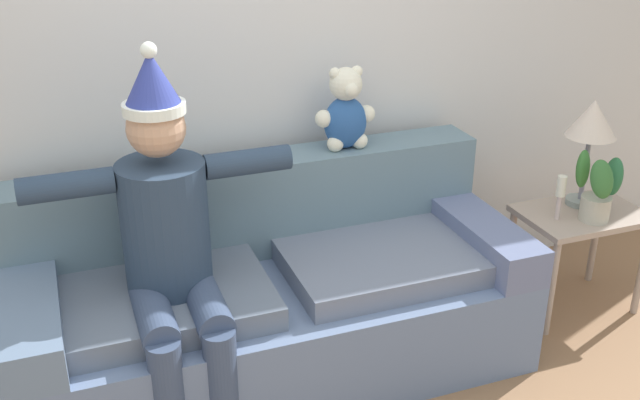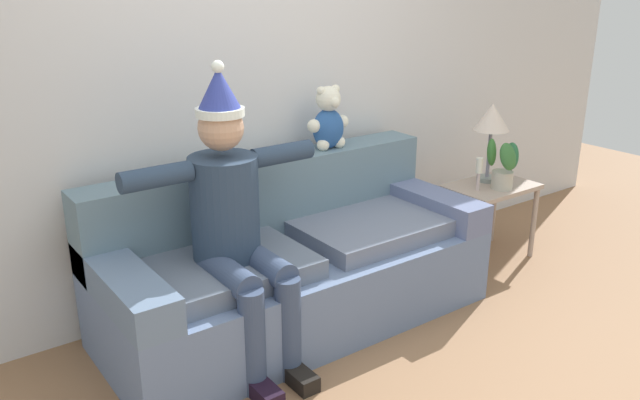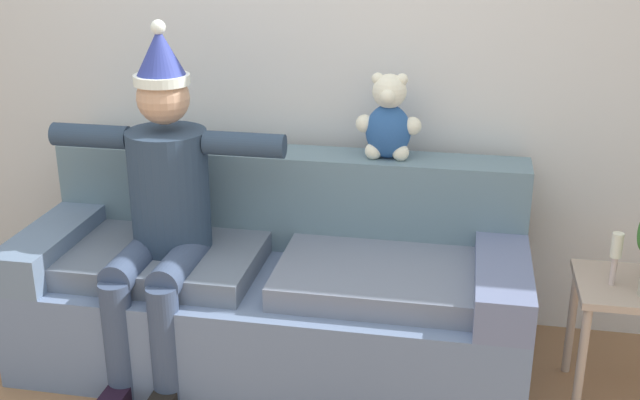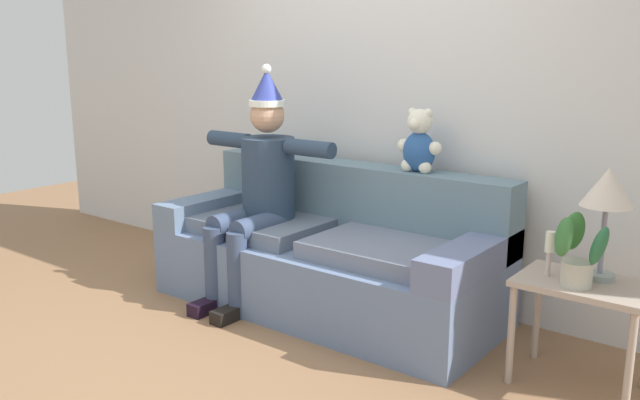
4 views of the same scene
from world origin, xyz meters
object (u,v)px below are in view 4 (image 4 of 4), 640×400
at_px(teddy_bear, 419,143).
at_px(candle_tall, 549,248).
at_px(person_seated, 258,185).
at_px(potted_plant, 578,253).
at_px(couch, 330,255).
at_px(side_table, 582,298).
at_px(table_lamp, 607,193).

relative_size(teddy_bear, candle_tall, 1.74).
distance_m(person_seated, potted_plant, 1.99).
bearing_deg(couch, teddy_bear, 30.57).
bearing_deg(teddy_bear, candle_tall, -22.25).
bearing_deg(potted_plant, couch, 173.22).
xyz_separation_m(person_seated, side_table, (2.00, 0.08, -0.32)).
xyz_separation_m(side_table, table_lamp, (0.04, 0.08, 0.50)).
bearing_deg(person_seated, couch, 21.26).
relative_size(teddy_bear, side_table, 0.64).
relative_size(potted_plant, candle_tall, 1.57).
relative_size(person_seated, table_lamp, 2.82).
bearing_deg(table_lamp, couch, 179.53).
distance_m(person_seated, table_lamp, 2.06).
relative_size(couch, table_lamp, 4.05).
distance_m(couch, potted_plant, 1.60).
height_order(table_lamp, candle_tall, table_lamp).
xyz_separation_m(teddy_bear, candle_tall, (0.94, -0.38, -0.38)).
xyz_separation_m(person_seated, potted_plant, (1.99, -0.01, -0.07)).
height_order(teddy_bear, potted_plant, teddy_bear).
height_order(person_seated, candle_tall, person_seated).
relative_size(table_lamp, candle_tall, 2.44).
xyz_separation_m(teddy_bear, potted_plant, (1.09, -0.45, -0.36)).
bearing_deg(candle_tall, potted_plant, -24.29).
height_order(side_table, candle_tall, candle_tall).
xyz_separation_m(teddy_bear, table_lamp, (1.15, -0.28, -0.10)).
bearing_deg(couch, candle_tall, -4.72).
distance_m(couch, side_table, 1.57).
relative_size(couch, potted_plant, 6.29).
xyz_separation_m(couch, candle_tall, (1.40, -0.12, 0.33)).
xyz_separation_m(table_lamp, candle_tall, (-0.21, -0.10, -0.28)).
height_order(couch, teddy_bear, teddy_bear).
bearing_deg(teddy_bear, person_seated, -153.82).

